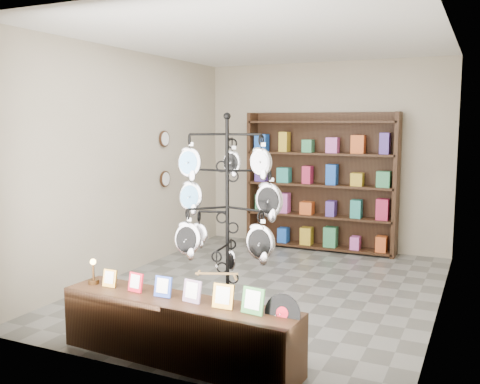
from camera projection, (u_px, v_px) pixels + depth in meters
name	position (u px, v px, depth m)	size (l,w,h in m)	color
ground	(266.00, 288.00, 6.62)	(5.00, 5.00, 0.00)	slate
room_envelope	(267.00, 138.00, 6.38)	(5.00, 5.00, 5.00)	#AEA48C
display_tree	(227.00, 207.00, 5.10)	(1.12, 1.11, 2.13)	black
front_shelf	(178.00, 330.00, 4.58)	(2.22, 0.58, 0.78)	black
back_shelving	(320.00, 186.00, 8.55)	(2.42, 0.36, 2.20)	black
wall_clocks	(165.00, 159.00, 7.97)	(0.03, 0.24, 0.84)	black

